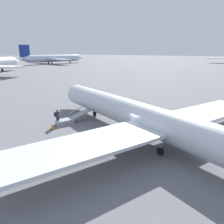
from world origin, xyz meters
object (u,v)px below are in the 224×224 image
at_px(airplane_far_right, 53,58).
at_px(passenger, 57,116).
at_px(airplane_main, 155,122).
at_px(boarding_stairs, 68,120).

relative_size(airplane_far_right, passenger, 24.30).
xyz_separation_m(airplane_main, airplane_far_right, (92.88, -76.73, 1.15)).
height_order(airplane_main, passenger, airplane_main).
bearing_deg(airplane_far_right, boarding_stairs, -120.85).
xyz_separation_m(boarding_stairs, passenger, (0.57, 1.03, 0.63)).
bearing_deg(airplane_far_right, airplane_main, -117.64).
height_order(boarding_stairs, passenger, passenger).
height_order(airplane_main, boarding_stairs, airplane_main).
distance_m(airplane_main, passenger, 10.75).
bearing_deg(boarding_stairs, airplane_main, -67.83).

